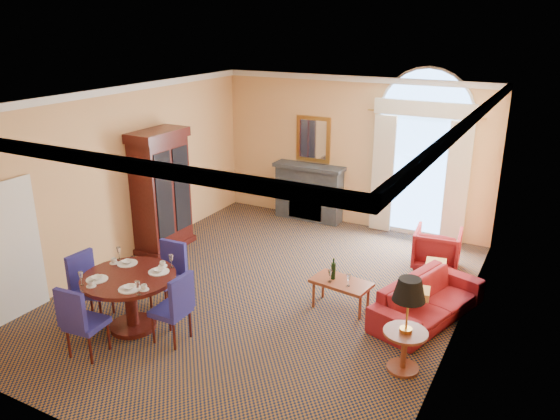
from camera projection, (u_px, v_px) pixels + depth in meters
The scene contains 12 objects.
ground at pixel (266, 293), 9.05m from camera, with size 7.50×7.50×0.00m, color #101A33.
room_envelope at pixel (284, 136), 8.78m from camera, with size 6.04×7.52×3.45m.
armoire at pixel (161, 193), 10.48m from camera, with size 0.67×1.20×2.35m.
dining_table at pixel (130, 290), 7.82m from camera, with size 1.34×1.34×1.04m.
dining_chair_north at pixel (170, 270), 8.51m from camera, with size 0.52×0.52×1.04m.
dining_chair_south at pixel (79, 318), 7.13m from camera, with size 0.50×0.51×1.04m.
dining_chair_east at pixel (176, 304), 7.49m from camera, with size 0.49×0.47×1.04m.
dining_chair_west at pixel (88, 282), 8.13m from camera, with size 0.58×0.58×1.04m.
sofa at pixel (428, 300), 8.20m from camera, with size 2.05×0.80×0.60m, color maroon.
armchair at pixel (437, 249), 9.85m from camera, with size 0.79×0.82×0.74m, color maroon.
coffee_table at pixel (341, 283), 8.44m from camera, with size 0.97×0.63×0.81m.
side_table at pixel (407, 313), 6.80m from camera, with size 0.57×0.57×1.27m.
Camera 1 is at (4.03, -7.01, 4.30)m, focal length 35.00 mm.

